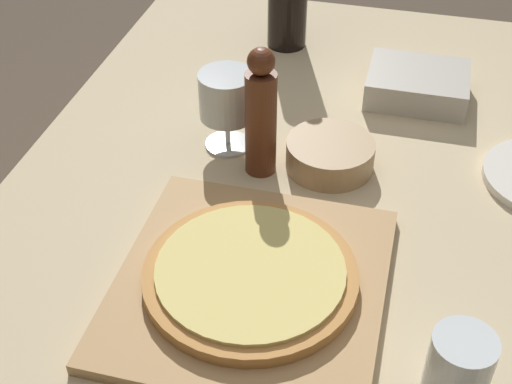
{
  "coord_description": "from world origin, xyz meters",
  "views": [
    {
      "loc": [
        0.11,
        -0.81,
        1.46
      ],
      "look_at": [
        -0.07,
        -0.06,
        0.82
      ],
      "focal_mm": 50.0,
      "sensor_mm": 36.0,
      "label": 1
    }
  ],
  "objects_px": {
    "pizza": "(250,274)",
    "pepper_mill": "(261,115)",
    "wine_glass": "(227,98)",
    "small_bowl": "(330,154)"
  },
  "relations": [
    {
      "from": "pizza",
      "to": "pepper_mill",
      "type": "distance_m",
      "value": 0.27
    },
    {
      "from": "wine_glass",
      "to": "small_bowl",
      "type": "height_order",
      "value": "wine_glass"
    },
    {
      "from": "pepper_mill",
      "to": "small_bowl",
      "type": "relative_size",
      "value": 1.53
    },
    {
      "from": "small_bowl",
      "to": "wine_glass",
      "type": "bearing_deg",
      "value": 175.02
    },
    {
      "from": "pizza",
      "to": "wine_glass",
      "type": "height_order",
      "value": "wine_glass"
    },
    {
      "from": "wine_glass",
      "to": "small_bowl",
      "type": "bearing_deg",
      "value": -4.98
    },
    {
      "from": "pizza",
      "to": "pepper_mill",
      "type": "bearing_deg",
      "value": 101.02
    },
    {
      "from": "pizza",
      "to": "small_bowl",
      "type": "bearing_deg",
      "value": 79.23
    },
    {
      "from": "pizza",
      "to": "small_bowl",
      "type": "height_order",
      "value": "small_bowl"
    },
    {
      "from": "wine_glass",
      "to": "small_bowl",
      "type": "relative_size",
      "value": 0.96
    }
  ]
}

